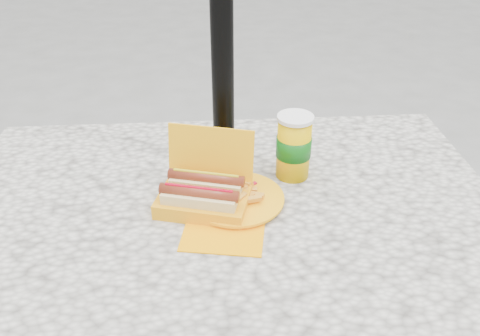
{
  "coord_description": "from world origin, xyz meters",
  "views": [
    {
      "loc": [
        -0.04,
        -0.9,
        1.4
      ],
      "look_at": [
        0.03,
        0.06,
        0.8
      ],
      "focal_mm": 38.0,
      "sensor_mm": 36.0,
      "label": 1
    }
  ],
  "objects": [
    {
      "name": "fries_plate",
      "position": [
        0.02,
        -0.01,
        0.76
      ],
      "size": [
        0.23,
        0.29,
        0.04
      ],
      "rotation": [
        0.0,
        0.0,
        -0.04
      ],
      "color": "#FF9C00",
      "rests_on": "picnic_table"
    },
    {
      "name": "picnic_table",
      "position": [
        0.0,
        0.0,
        0.64
      ],
      "size": [
        1.2,
        0.8,
        0.75
      ],
      "color": "beige",
      "rests_on": "ground"
    },
    {
      "name": "hotdog_box",
      "position": [
        -0.05,
        -0.01,
        0.78
      ],
      "size": [
        0.22,
        0.19,
        0.16
      ],
      "rotation": [
        0.0,
        0.0,
        -0.27
      ],
      "color": "#FBA90D",
      "rests_on": "picnic_table"
    },
    {
      "name": "umbrella_pole",
      "position": [
        0.0,
        0.16,
        1.1
      ],
      "size": [
        0.05,
        0.05,
        2.2
      ],
      "primitive_type": "cylinder",
      "color": "black",
      "rests_on": "ground"
    },
    {
      "name": "soda_cup",
      "position": [
        0.16,
        0.1,
        0.83
      ],
      "size": [
        0.08,
        0.08,
        0.16
      ],
      "rotation": [
        0.0,
        0.0,
        -0.35
      ],
      "color": "#EBB500",
      "rests_on": "picnic_table"
    }
  ]
}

